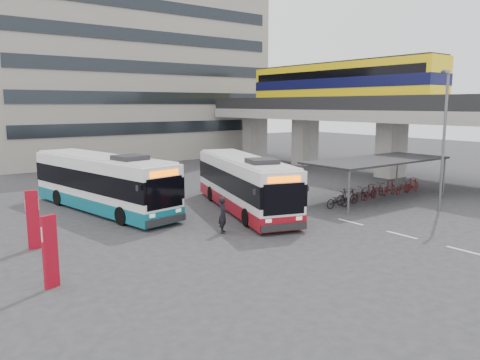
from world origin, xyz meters
TOP-DOWN VIEW (x-y plane):
  - ground at (0.00, 0.00)m, footprint 120.00×120.00m
  - viaduct at (17.00, 13.06)m, footprint 8.00×32.00m
  - bike_shelter at (8.47, 3.00)m, footprint 10.00×4.00m
  - office_block at (6.00, 36.00)m, footprint 30.00×15.00m
  - road_markings at (2.50, -3.00)m, footprint 0.15×7.60m
  - bus_main at (-0.17, 5.48)m, footprint 5.62×11.14m
  - bus_teal at (-6.61, 10.20)m, footprint 4.38×11.61m
  - pedestrian at (-3.88, 2.26)m, footprint 0.71×0.74m
  - lamp_post at (8.51, -1.30)m, footprint 1.34×0.53m
  - sign_totem_south at (-12.17, 0.19)m, footprint 0.51×0.31m
  - sign_totem_mid at (-11.57, 4.97)m, footprint 0.53×0.25m

SIDE VIEW (x-z plane):
  - ground at x=0.00m, z-range 0.00..0.00m
  - road_markings at x=2.50m, z-range 0.00..0.01m
  - pedestrian at x=-3.88m, z-range 0.00..1.71m
  - sign_totem_south at x=-12.17m, z-range 0.04..2.48m
  - sign_totem_mid at x=-11.57m, z-range 0.04..2.51m
  - bike_shelter at x=8.47m, z-range 0.03..2.57m
  - bus_main at x=-0.17m, z-range -0.12..3.12m
  - bus_teal at x=-6.61m, z-range -0.12..3.24m
  - lamp_post at x=8.51m, z-range 0.54..8.32m
  - viaduct at x=17.00m, z-range 1.39..11.07m
  - office_block at x=6.00m, z-range 0.00..25.00m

